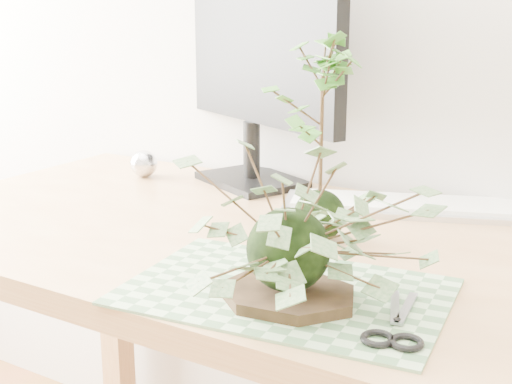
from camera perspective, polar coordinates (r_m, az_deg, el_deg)
desk at (r=1.16m, az=5.89°, el=-8.56°), size 1.60×0.70×0.74m
cutting_mat at (r=0.96m, az=2.38°, el=-7.96°), size 0.45×0.33×0.00m
stone_dish at (r=0.92m, az=2.57°, el=-8.20°), size 0.21×0.21×0.01m
ivy_kokedama at (r=0.88m, az=2.65°, el=-1.56°), size 0.37×0.37×0.21m
maple_kokedama at (r=1.11m, az=5.34°, el=8.20°), size 0.19×0.19×0.35m
keyboard at (r=1.35m, az=12.18°, el=-1.09°), size 0.48×0.29×0.02m
monitor at (r=1.47m, az=-0.18°, el=11.15°), size 0.50×0.25×0.48m
foil_ball at (r=1.58m, az=-8.96°, el=2.26°), size 0.06×0.06×0.06m
scissors at (r=0.85m, az=10.59°, el=-10.93°), size 0.08×0.17×0.01m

